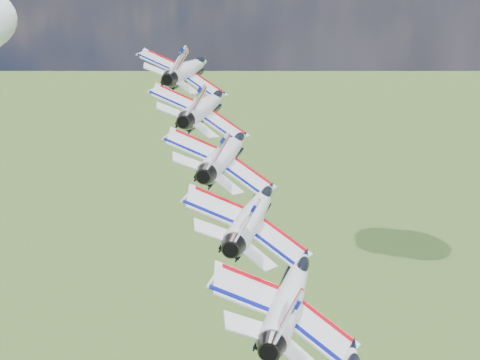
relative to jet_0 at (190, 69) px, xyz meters
The scene contains 5 objects.
jet_0 is the anchor object (origin of this frame).
jet_1 10.96m from the jet_0, 47.54° to the right, with size 11.71×17.35×5.18m, color white, non-canonical shape.
jet_2 21.92m from the jet_0, 47.54° to the right, with size 11.71×17.35×5.18m, color silver, non-canonical shape.
jet_3 32.88m from the jet_0, 47.54° to the right, with size 11.71×17.35×5.18m, color silver, non-canonical shape.
jet_4 43.84m from the jet_0, 47.54° to the right, with size 11.71×17.35×5.18m, color white, non-canonical shape.
Camera 1 is at (11.03, -40.51, 166.83)m, focal length 50.00 mm.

